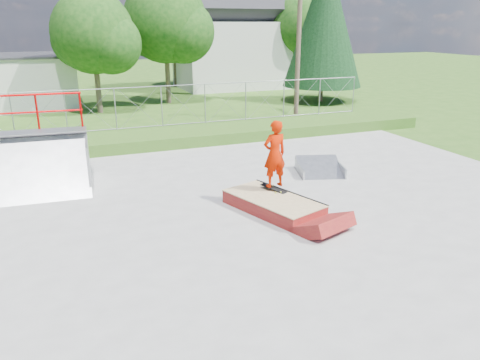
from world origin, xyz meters
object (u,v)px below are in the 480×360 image
object	(u,v)px
quarter_pipe	(38,147)
skater	(275,157)
grind_box	(273,204)
flat_bank_ramp	(320,168)

from	to	relation	value
quarter_pipe	skater	size ratio (longest dim) A/B	1.50
grind_box	skater	size ratio (longest dim) A/B	1.63
quarter_pipe	skater	world-z (taller)	quarter_pipe
quarter_pipe	skater	xyz separation A→B (m)	(6.07, -3.50, -0.01)
flat_bank_ramp	skater	distance (m)	3.47
grind_box	quarter_pipe	bearing A→B (deg)	126.56
grind_box	skater	xyz separation A→B (m)	(0.27, 0.52, 1.18)
grind_box	quarter_pipe	world-z (taller)	quarter_pipe
quarter_pipe	skater	bearing A→B (deg)	-26.15
quarter_pipe	skater	distance (m)	7.01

